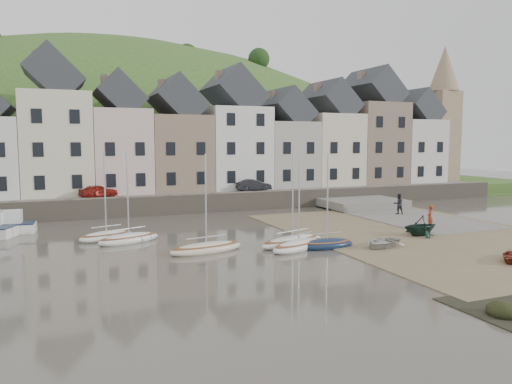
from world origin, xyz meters
name	(u,v)px	position (x,y,z in m)	size (l,w,h in m)	color
ground	(290,246)	(0.00, 0.00, 0.00)	(160.00, 160.00, 0.00)	#474138
quay_land	(178,190)	(0.00, 32.00, 0.75)	(90.00, 30.00, 1.50)	#325321
quay_street	(203,192)	(0.00, 20.50, 1.55)	(70.00, 7.00, 0.10)	slate
seawall	(213,203)	(0.00, 17.00, 0.90)	(70.00, 1.20, 1.80)	slate
beach	(424,234)	(11.00, 0.00, 0.03)	(18.00, 26.00, 0.06)	#766348
slipway	(399,215)	(15.00, 8.00, 0.06)	(8.00, 18.00, 0.12)	slate
hillside	(116,281)	(-5.00, 60.00, -17.99)	(134.40, 84.00, 84.00)	#325321
townhouse_terrace	(209,137)	(1.76, 24.00, 7.32)	(61.05, 8.00, 13.93)	white
church_spire	(443,110)	(34.55, 24.00, 11.06)	(4.00, 4.00, 18.00)	#997F60
sailboat_0	(129,238)	(-9.63, 5.32, 0.26)	(4.70, 3.02, 6.32)	white
sailboat_1	(106,236)	(-10.97, 6.81, 0.27)	(4.18, 2.65, 6.32)	white
sailboat_2	(206,248)	(-5.57, 0.50, 0.26)	(5.09, 2.36, 6.32)	beige
sailboat_3	(299,245)	(0.12, -0.96, 0.26)	(4.89, 3.28, 6.32)	white
sailboat_4	(292,241)	(0.30, 0.34, 0.26)	(5.49, 3.08, 6.32)	white
sailboat_5	(327,244)	(1.98, -1.28, 0.27)	(3.79, 1.55, 6.32)	#14223F
rowboat_white	(382,242)	(5.25, -2.65, 0.37)	(2.13, 2.99, 0.62)	beige
rowboat_green	(420,225)	(10.18, -0.49, 0.80)	(2.41, 2.80, 1.47)	black
person_red	(430,217)	(12.69, 1.34, 1.02)	(0.66, 0.43, 1.81)	maroon
person_dark	(398,204)	(15.20, 8.32, 1.07)	(0.92, 0.72, 1.89)	#232228
car_left	(98,191)	(-10.48, 19.50, 2.20)	(1.41, 3.51, 1.20)	maroon
car_right	(254,185)	(5.22, 19.50, 2.22)	(1.31, 3.77, 1.24)	black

